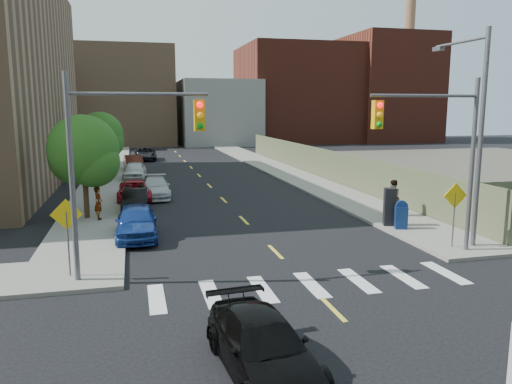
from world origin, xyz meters
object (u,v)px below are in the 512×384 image
pedestrian_east (392,198)px  parked_car_grey (145,154)px  parked_car_black (135,201)px  parked_car_silver (155,188)px  black_sedan (263,346)px  parked_car_maroon (134,163)px  parked_car_blue (137,222)px  mailbox (401,215)px  parked_car_red (135,191)px  parked_car_white (135,171)px  payphone (390,207)px  pedestrian_west (99,203)px

pedestrian_east → parked_car_grey: bearing=-80.5°
parked_car_black → parked_car_silver: (1.30, 4.26, 0.03)m
black_sedan → parked_car_maroon: bearing=88.4°
pedestrian_east → parked_car_blue: bearing=-6.0°
parked_car_grey → mailbox: bearing=-72.3°
parked_car_red → parked_car_blue: bearing=-88.3°
parked_car_white → payphone: size_ratio=2.36×
parked_car_blue → black_sedan: size_ratio=1.02×
parked_car_red → parked_car_maroon: size_ratio=1.01×
parked_car_blue → pedestrian_east: bearing=5.2°
parked_car_red → parked_car_white: size_ratio=1.04×
black_sedan → payphone: bearing=45.3°
parked_car_maroon → black_sedan: bearing=-91.4°
parked_car_red → parked_car_white: (0.06, 9.44, 0.12)m
parked_car_maroon → payphone: (12.04, -25.74, 0.34)m
parked_car_blue → parked_car_silver: bearing=83.8°
pedestrian_west → pedestrian_east: size_ratio=0.89×
parked_car_black → parked_car_silver: parked_car_silver is taller
parked_car_red → payphone: (12.04, -10.59, 0.45)m
parked_car_silver → black_sedan: bearing=-85.7°
parked_car_blue → parked_car_grey: (1.30, 34.48, -0.05)m
parked_car_red → pedestrian_west: bearing=-105.9°
parked_car_maroon → black_sedan: 37.43m
parked_car_blue → pedestrian_east: 13.36m
parked_car_red → pedestrian_west: pedestrian_west is taller
parked_car_red → parked_car_grey: size_ratio=0.88×
parked_car_maroon → parked_car_red: bearing=-95.3°
parked_car_blue → pedestrian_east: pedestrian_east is taller
parked_car_red → parked_car_grey: (1.30, 24.94, 0.09)m
parked_car_silver → pedestrian_west: (-3.15, -6.56, 0.33)m
parked_car_red → pedestrian_west: 6.14m
parked_car_red → black_sedan: 22.34m
parked_car_silver → parked_car_black: bearing=-105.9°
parked_car_red → parked_car_white: parked_car_white is taller
parked_car_silver → parked_car_maroon: bearing=96.2°
mailbox → pedestrian_west: (-14.10, 5.50, 0.19)m
black_sedan → pedestrian_east: 17.36m
parked_car_white → pedestrian_west: (-1.91, -15.28, 0.26)m
parked_car_grey → mailbox: mailbox is taller
payphone → pedestrian_west: payphone is taller
parked_car_silver → parked_car_white: size_ratio=1.06×
parked_car_black → pedestrian_west: pedestrian_west is taller
black_sedan → pedestrian_west: size_ratio=2.58×
parked_car_white → pedestrian_west: bearing=-92.2°
parked_car_silver → parked_car_maroon: parked_car_maroon is taller
parked_car_red → mailbox: mailbox is taller
payphone → pedestrian_west: 14.68m
parked_car_grey → parked_car_white: bearing=-93.7°
parked_car_black → black_sedan: (2.59, -18.64, 0.00)m
parked_car_white → black_sedan: (2.53, -31.62, -0.10)m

